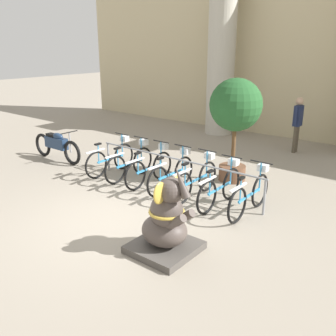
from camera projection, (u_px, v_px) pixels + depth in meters
The scene contains 15 objects.
ground_plane at pixel (121, 220), 7.24m from camera, with size 60.00×60.00×0.00m, color gray.
building_facade at pixel (299, 51), 12.67m from camera, with size 20.00×0.20×6.00m.
column_left at pixel (221, 62), 13.48m from camera, with size 1.24×1.24×5.16m.
bike_rack at pixel (175, 164), 8.60m from camera, with size 4.57×0.05×0.77m.
bicycle_0 at pixel (111, 158), 9.75m from camera, with size 0.48×1.68×0.99m.
bicycle_1 at pixel (130, 163), 9.38m from camera, with size 0.48×1.68×0.99m.
bicycle_2 at pixel (150, 168), 8.98m from camera, with size 0.48×1.68×0.99m.
bicycle_3 at pixel (172, 173), 8.59m from camera, with size 0.48×1.68×0.99m.
bicycle_4 at pixel (196, 179), 8.22m from camera, with size 0.48×1.68×0.99m.
bicycle_5 at pixel (220, 187), 7.77m from camera, with size 0.48×1.68×0.99m.
bicycle_6 at pixel (250, 195), 7.40m from camera, with size 0.48×1.68×0.99m.
elephant_statue at pixel (166, 223), 5.99m from camera, with size 1.01×1.01×1.55m.
motorcycle at pixel (57, 145), 10.82m from camera, with size 2.09×0.55×0.94m.
person_pedestrian at pixel (298, 120), 11.45m from camera, with size 0.23×0.47×1.72m.
potted_tree at pixel (236, 111), 8.83m from camera, with size 1.25×1.25×2.51m.
Camera 1 is at (4.79, -4.55, 3.25)m, focal length 40.00 mm.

